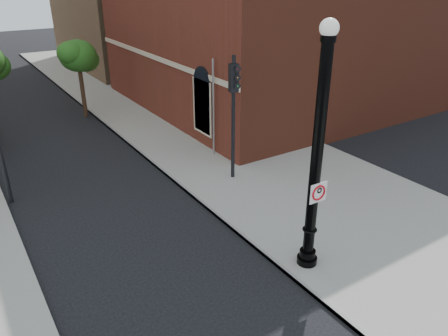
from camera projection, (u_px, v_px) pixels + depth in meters
ground at (214, 288)px, 11.91m from camera, size 120.00×120.00×0.00m
sidewalk_right at (211, 136)px, 22.46m from camera, size 8.00×60.00×0.12m
curb_edge at (139, 151)px, 20.51m from camera, size 0.10×60.00×0.14m
lamppost at (316, 167)px, 11.44m from camera, size 0.59×0.59×6.92m
no_parking_sign at (318, 192)px, 11.60m from camera, size 0.57×0.07×0.57m
traffic_signal_right at (234, 99)px, 16.56m from camera, size 0.37×0.43×5.05m
utility_pole at (213, 110)px, 19.25m from camera, size 0.09×0.09×4.46m
street_tree_c at (78, 57)px, 24.17m from camera, size 2.43×2.19×4.37m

